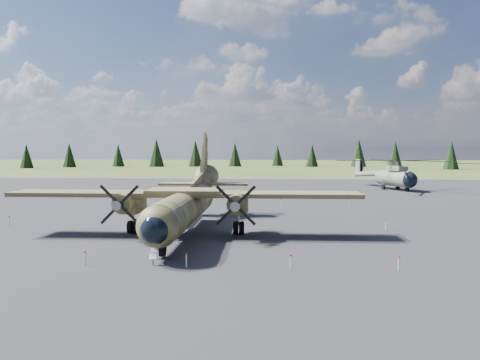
{
  "coord_description": "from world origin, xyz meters",
  "views": [
    {
      "loc": [
        6.95,
        -39.81,
        6.84
      ],
      "look_at": [
        4.01,
        2.0,
        4.04
      ],
      "focal_mm": 35.0,
      "sensor_mm": 36.0,
      "label": 1
    }
  ],
  "objects": [
    {
      "name": "treeline",
      "position": [
        3.27,
        1.5,
        4.68
      ],
      "size": [
        300.74,
        300.79,
        10.88
      ],
      "color": "black",
      "rests_on": "ground"
    },
    {
      "name": "info_placard_left",
      "position": [
        -0.32,
        -11.67,
        0.53
      ],
      "size": [
        0.51,
        0.22,
        0.8
      ],
      "rotation": [
        0.0,
        0.0,
        0.02
      ],
      "color": "gray",
      "rests_on": "ground"
    },
    {
      "name": "apron",
      "position": [
        0.0,
        10.0,
        0.0
      ],
      "size": [
        120.0,
        120.0,
        0.04
      ],
      "primitive_type": "cube",
      "color": "#545358",
      "rests_on": "ground"
    },
    {
      "name": "ground",
      "position": [
        0.0,
        0.0,
        0.0
      ],
      "size": [
        500.0,
        500.0,
        0.0
      ],
      "primitive_type": "plane",
      "color": "#59612B",
      "rests_on": "ground"
    },
    {
      "name": "barrier_fence",
      "position": [
        -0.46,
        -0.08,
        0.51
      ],
      "size": [
        33.12,
        29.62,
        0.85
      ],
      "color": "white",
      "rests_on": "ground"
    },
    {
      "name": "info_placard_right",
      "position": [
        -0.02,
        -13.25,
        0.47
      ],
      "size": [
        0.48,
        0.25,
        0.71
      ],
      "rotation": [
        0.0,
        0.0,
        -0.14
      ],
      "color": "gray",
      "rests_on": "ground"
    },
    {
      "name": "helicopter_near",
      "position": [
        27.17,
        39.11,
        3.56
      ],
      "size": [
        25.51,
        25.51,
        5.02
      ],
      "rotation": [
        0.0,
        0.0,
        0.37
      ],
      "color": "slate",
      "rests_on": "ground"
    },
    {
      "name": "transport_plane",
      "position": [
        -0.02,
        -2.43,
        2.62
      ],
      "size": [
        27.57,
        25.11,
        9.12
      ],
      "rotation": [
        0.0,
        0.0,
        0.01
      ],
      "color": "#383E21",
      "rests_on": "ground"
    }
  ]
}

